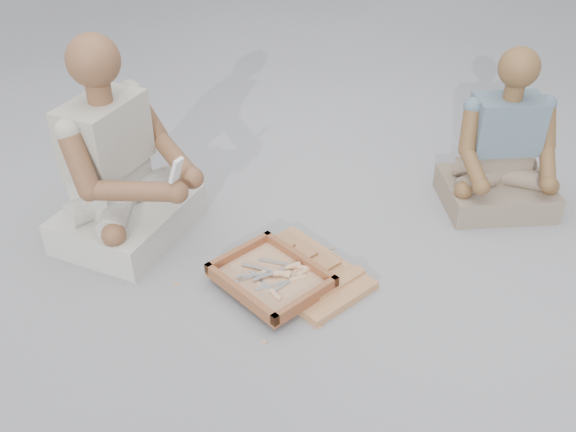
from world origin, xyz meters
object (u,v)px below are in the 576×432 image
Objects in this scene: carved_panel at (304,273)px; craftsman at (120,173)px; tool_tray at (271,278)px; companion at (502,157)px.

carved_panel is 0.92m from craftsman.
carved_panel is at bearing 61.85° from tool_tray.
carved_panel is 1.14m from companion.
tool_tray is at bearing -118.15° from carved_panel.
companion is at bearing 63.02° from tool_tray.
tool_tray is 0.55× the size of craftsman.
craftsman is (-0.78, -0.02, 0.26)m from tool_tray.
companion is (0.50, 0.99, 0.25)m from carved_panel.
companion is at bearing 63.19° from carved_panel.
tool_tray is 0.82m from craftsman.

